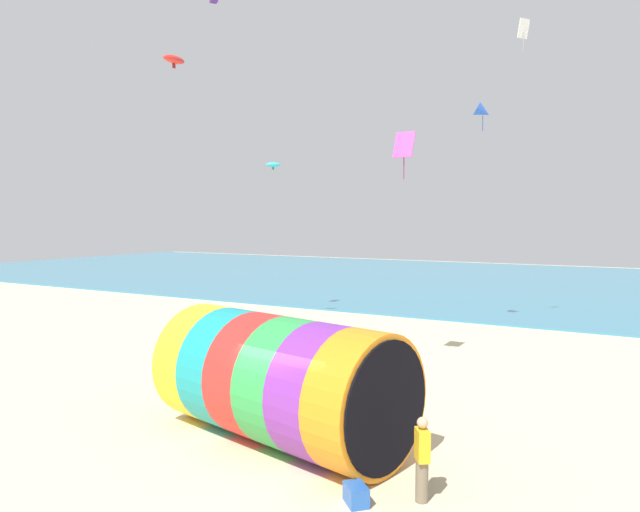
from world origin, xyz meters
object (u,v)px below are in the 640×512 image
kite_magenta_diamond (404,145)px  kite_cyan_parafoil (273,165)px  kite_blue_delta (483,112)px  cooler_box (356,495)px  kite_red_parafoil (174,59)px  kite_white_diamond (524,29)px  giant_inflatable_tube (280,379)px  kite_handler (422,459)px

kite_magenta_diamond → kite_cyan_parafoil: bearing=148.5°
kite_blue_delta → cooler_box: bearing=-84.1°
kite_red_parafoil → kite_white_diamond: (11.38, 9.48, 2.06)m
kite_magenta_diamond → cooler_box: bearing=-74.5°
giant_inflatable_tube → kite_handler: 4.14m
kite_cyan_parafoil → kite_blue_delta: size_ratio=0.60×
kite_red_parafoil → kite_cyan_parafoil: kite_red_parafoil is taller
kite_white_diamond → kite_blue_delta: bearing=-167.6°
giant_inflatable_tube → kite_magenta_diamond: (0.42, 7.01, 6.25)m
kite_white_diamond → kite_blue_delta: 3.82m
giant_inflatable_tube → kite_blue_delta: bearing=85.6°
giant_inflatable_tube → kite_red_parafoil: kite_red_parafoil is taller
kite_handler → kite_white_diamond: kite_white_diamond is taller
kite_magenta_diamond → kite_handler: bearing=-67.0°
kite_cyan_parafoil → kite_handler: bearing=-47.9°
giant_inflatable_tube → kite_cyan_parafoil: (-8.40, 12.42, 6.47)m
kite_handler → kite_blue_delta: bearing=99.7°
kite_red_parafoil → kite_blue_delta: kite_red_parafoil is taller
kite_handler → kite_blue_delta: 18.84m
kite_handler → kite_magenta_diamond: 11.28m
kite_white_diamond → kite_cyan_parafoil: size_ratio=1.78×
giant_inflatable_tube → kite_handler: bearing=-16.9°
kite_magenta_diamond → kite_red_parafoil: bearing=-172.7°
kite_red_parafoil → kite_blue_delta: (9.78, 9.13, -1.39)m
giant_inflatable_tube → kite_white_diamond: size_ratio=4.90×
kite_white_diamond → cooler_box: 21.77m
giant_inflatable_tube → kite_red_parafoil: size_ratio=6.55×
giant_inflatable_tube → kite_cyan_parafoil: size_ratio=8.74×
kite_handler → kite_magenta_diamond: (-3.49, 8.20, 6.92)m
cooler_box → kite_magenta_diamond: bearing=105.5°
giant_inflatable_tube → cooler_box: bearing=-33.0°
kite_handler → cooler_box: (-1.03, -0.68, -0.64)m
kite_handler → kite_white_diamond: bearing=94.0°
giant_inflatable_tube → kite_blue_delta: 17.31m
kite_cyan_parafoil → kite_blue_delta: kite_blue_delta is taller
kite_red_parafoil → kite_magenta_diamond: (9.05, 1.16, -3.74)m
kite_handler → kite_red_parafoil: bearing=150.7°
kite_white_diamond → cooler_box: kite_white_diamond is taller
kite_handler → cooler_box: bearing=-146.6°
kite_white_diamond → kite_handler: bearing=-86.0°
kite_cyan_parafoil → kite_magenta_diamond: 10.34m
kite_white_diamond → kite_cyan_parafoil: bearing=-165.4°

